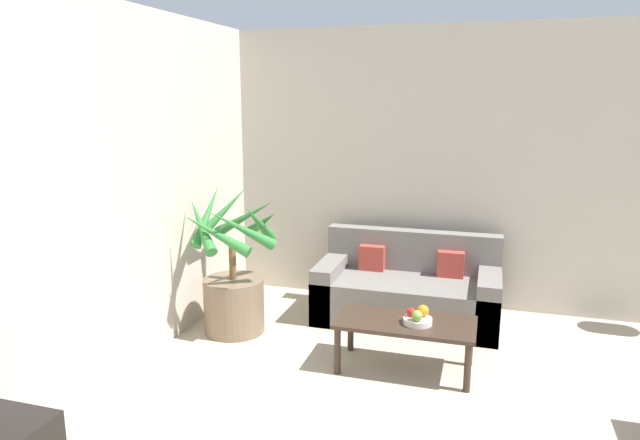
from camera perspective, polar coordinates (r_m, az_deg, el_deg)
The scene contains 9 objects.
wall_back at distance 5.70m, azimuth 25.96°, elevation 4.06°, with size 8.50×0.06×2.70m.
wall_left at distance 3.73m, azimuth -26.93°, elevation 0.18°, with size 0.06×7.44×2.70m.
potted_palm at distance 5.07m, azimuth -8.65°, elevation -6.26°, with size 0.88×0.88×1.29m.
sofa_loveseat at distance 5.38m, azimuth 8.74°, elevation -7.11°, with size 1.64×0.79×0.79m.
coffee_table at distance 4.41m, azimuth 8.53°, elevation -10.56°, with size 1.04×0.51×0.39m.
fruit_bowl at distance 4.34m, azimuth 9.74°, elevation -9.91°, with size 0.21×0.21×0.05m.
apple_red at distance 4.35m, azimuth 9.10°, elevation -9.07°, with size 0.07×0.07×0.07m.
apple_green at distance 4.27m, azimuth 9.69°, elevation -9.41°, with size 0.08×0.08×0.08m.
orange_fruit at distance 4.36m, azimuth 10.26°, elevation -8.91°, with size 0.09×0.09×0.09m.
Camera 1 is at (-0.92, 0.29, 2.05)m, focal length 32.00 mm.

